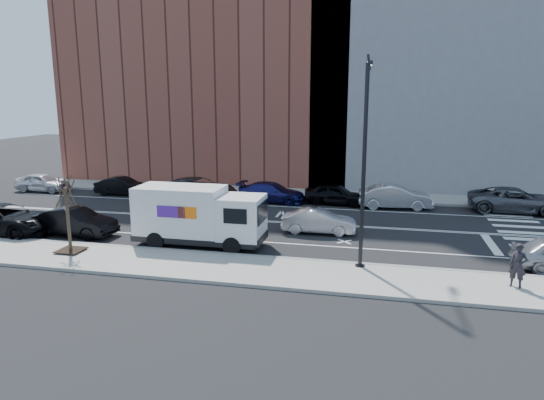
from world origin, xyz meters
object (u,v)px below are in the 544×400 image
at_px(fedex_van, 199,215).
at_px(pedestrian, 518,266).
at_px(far_parked_a, 43,182).
at_px(driving_sedan, 319,221).
at_px(far_parked_b, 123,186).

relative_size(fedex_van, pedestrian, 3.76).
xyz_separation_m(fedex_van, far_parked_a, (-17.84, 11.09, -0.87)).
bearing_deg(driving_sedan, far_parked_a, 70.91).
height_order(far_parked_a, pedestrian, pedestrian).
relative_size(far_parked_b, driving_sedan, 1.03).
height_order(fedex_van, driving_sedan, fedex_van).
bearing_deg(driving_sedan, far_parked_b, 63.81).
relative_size(fedex_van, far_parked_a, 1.53).
bearing_deg(far_parked_b, fedex_van, -136.90).
bearing_deg(pedestrian, fedex_van, -168.99).
height_order(fedex_van, pedestrian, fedex_van).
xyz_separation_m(far_parked_a, far_parked_b, (7.16, 0.11, -0.05)).
bearing_deg(pedestrian, far_parked_b, 173.13).
distance_m(driving_sedan, pedestrian, 11.01).
distance_m(fedex_van, pedestrian, 14.87).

